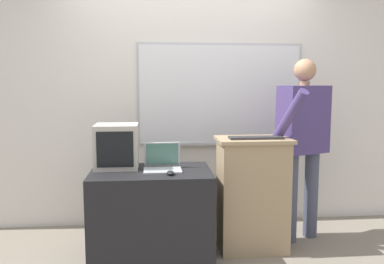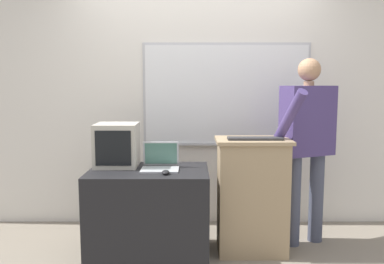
% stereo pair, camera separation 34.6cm
% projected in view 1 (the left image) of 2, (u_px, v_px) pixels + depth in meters
% --- Properties ---
extents(back_wall, '(6.40, 0.17, 2.81)m').
position_uv_depth(back_wall, '(192.00, 89.00, 4.19)').
color(back_wall, silver).
rests_on(back_wall, ground_plane).
extents(lectern_podium, '(0.63, 0.43, 0.99)m').
position_uv_depth(lectern_podium, '(252.00, 194.00, 3.55)').
color(lectern_podium, tan).
rests_on(lectern_podium, ground_plane).
extents(side_desk, '(0.99, 0.67, 0.74)m').
position_uv_depth(side_desk, '(152.00, 214.00, 3.40)').
color(side_desk, black).
rests_on(side_desk, ground_plane).
extents(person_presenter, '(0.64, 0.68, 1.68)m').
position_uv_depth(person_presenter, '(303.00, 136.00, 3.72)').
color(person_presenter, '#474C60').
rests_on(person_presenter, ground_plane).
extents(laptop, '(0.31, 0.28, 0.22)m').
position_uv_depth(laptop, '(162.00, 162.00, 3.40)').
color(laptop, '#B7BABF').
rests_on(laptop, side_desk).
extents(wireless_keyboard, '(0.46, 0.13, 0.02)m').
position_uv_depth(wireless_keyboard, '(256.00, 138.00, 3.43)').
color(wireless_keyboard, '#2D2D30').
rests_on(wireless_keyboard, lectern_podium).
extents(computer_mouse_by_laptop, '(0.06, 0.10, 0.03)m').
position_uv_depth(computer_mouse_by_laptop, '(170.00, 173.00, 3.20)').
color(computer_mouse_by_laptop, black).
rests_on(computer_mouse_by_laptop, side_desk).
extents(crt_monitor, '(0.36, 0.35, 0.37)m').
position_uv_depth(crt_monitor, '(117.00, 146.00, 3.44)').
color(crt_monitor, '#BCB7A8').
rests_on(crt_monitor, side_desk).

